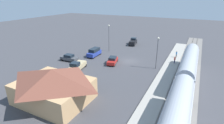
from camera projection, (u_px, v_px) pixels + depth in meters
ground_plane at (129, 61)px, 44.47m from camera, size 200.00×200.00×0.00m
railway_track at (188, 71)px, 38.56m from camera, size 4.80×70.00×0.30m
platform at (170, 67)px, 40.21m from camera, size 3.20×46.00×0.30m
passenger_train at (183, 87)px, 25.95m from camera, size 2.93×36.96×4.98m
station_building at (53, 85)px, 26.79m from camera, size 11.52×9.14×5.33m
pedestrian_on_platform at (176, 54)px, 45.91m from camera, size 0.36×0.36×1.71m
pedestrian_waiting_far at (175, 59)px, 41.89m from camera, size 0.36×0.36×1.71m
pickup_black at (133, 42)px, 59.15m from camera, size 2.84×5.65×2.14m
suv_blue at (94, 52)px, 47.65m from camera, size 2.14×4.97×2.22m
sedan_red at (113, 60)px, 42.41m from camera, size 2.85×4.81×1.74m
pickup_tan at (77, 66)px, 38.64m from camera, size 2.81×5.65×2.14m
sedan_charcoal at (69, 58)px, 44.19m from camera, size 4.57×2.41×1.74m
light_pole_near_platform at (157, 49)px, 38.15m from camera, size 0.44×0.44×7.29m
light_pole_lot_center at (109, 35)px, 50.56m from camera, size 0.44×0.44×7.87m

